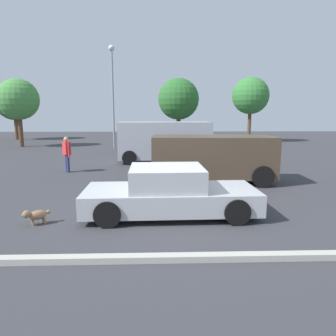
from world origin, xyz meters
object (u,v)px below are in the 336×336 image
at_px(dog, 36,215).
at_px(van_white, 164,140).
at_px(sedan_foreground, 169,193).
at_px(pedestrian, 67,151).
at_px(suv_dark, 213,157).
at_px(light_post_near, 112,81).

distance_m(dog, van_white, 10.45).
bearing_deg(sedan_foreground, dog, -169.60).
xyz_separation_m(sedan_foreground, van_white, (0.06, 9.20, 0.61)).
relative_size(dog, van_white, 0.11).
height_order(van_white, pedestrian, van_white).
xyz_separation_m(dog, van_white, (3.29, 9.87, 0.95)).
bearing_deg(sedan_foreground, pedestrian, 124.26).
xyz_separation_m(sedan_foreground, dog, (-3.23, -0.67, -0.35)).
relative_size(dog, pedestrian, 0.35).
relative_size(sedan_foreground, suv_dark, 0.96).
bearing_deg(suv_dark, light_post_near, 117.54).
distance_m(van_white, suv_dark, 5.56).
bearing_deg(van_white, dog, 69.17).
bearing_deg(dog, sedan_foreground, 159.74).
height_order(sedan_foreground, dog, sedan_foreground).
bearing_deg(dog, pedestrian, -112.02).
bearing_deg(sedan_foreground, light_post_near, 101.64).
xyz_separation_m(sedan_foreground, suv_dark, (1.83, 3.94, 0.41)).
height_order(dog, light_post_near, light_post_near).
relative_size(sedan_foreground, van_white, 0.89).
bearing_deg(dog, van_white, -140.37).
distance_m(dog, suv_dark, 6.88).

